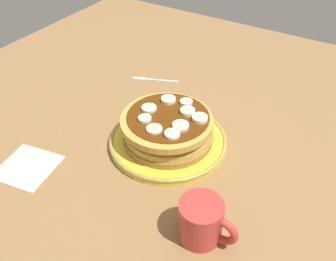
% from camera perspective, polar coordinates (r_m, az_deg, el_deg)
% --- Properties ---
extents(ground_plane, '(1.40, 1.40, 0.03)m').
position_cam_1_polar(ground_plane, '(0.82, -0.00, -2.80)').
color(ground_plane, olive).
extents(plate, '(0.26, 0.26, 0.02)m').
position_cam_1_polar(plate, '(0.81, -0.00, -1.53)').
color(plate, yellow).
rests_on(plate, ground_plane).
extents(pancake_stack, '(0.20, 0.20, 0.06)m').
position_cam_1_polar(pancake_stack, '(0.79, -0.12, 0.51)').
color(pancake_stack, olive).
rests_on(pancake_stack, plate).
extents(banana_slice_0, '(0.03, 0.03, 0.01)m').
position_cam_1_polar(banana_slice_0, '(0.76, 4.96, 1.90)').
color(banana_slice_0, '#FEE9B7').
rests_on(banana_slice_0, pancake_stack).
extents(banana_slice_1, '(0.03, 0.03, 0.01)m').
position_cam_1_polar(banana_slice_1, '(0.78, -3.12, 3.32)').
color(banana_slice_1, '#ECEDBB').
rests_on(banana_slice_1, pancake_stack).
extents(banana_slice_2, '(0.03, 0.03, 0.01)m').
position_cam_1_polar(banana_slice_2, '(0.74, 1.96, 0.70)').
color(banana_slice_2, '#EDF1C2').
rests_on(banana_slice_2, pancake_stack).
extents(banana_slice_3, '(0.03, 0.03, 0.01)m').
position_cam_1_polar(banana_slice_3, '(0.78, 3.08, 2.99)').
color(banana_slice_3, '#EFF1BB').
rests_on(banana_slice_3, pancake_stack).
extents(banana_slice_4, '(0.03, 0.03, 0.01)m').
position_cam_1_polar(banana_slice_4, '(0.73, -2.48, 0.33)').
color(banana_slice_4, '#EDF4B4').
rests_on(banana_slice_4, pancake_stack).
extents(banana_slice_5, '(0.03, 0.03, 0.01)m').
position_cam_1_polar(banana_slice_5, '(0.80, 2.85, 4.40)').
color(banana_slice_5, '#FBE5B4').
rests_on(banana_slice_5, pancake_stack).
extents(banana_slice_6, '(0.03, 0.03, 0.01)m').
position_cam_1_polar(banana_slice_6, '(0.81, 0.05, 4.80)').
color(banana_slice_6, '#F1EDBB').
rests_on(banana_slice_6, pancake_stack).
extents(banana_slice_7, '(0.03, 0.03, 0.01)m').
position_cam_1_polar(banana_slice_7, '(0.72, 0.65, -0.59)').
color(banana_slice_7, '#FDF3BD').
rests_on(banana_slice_7, pancake_stack).
extents(banana_slice_8, '(0.03, 0.03, 0.01)m').
position_cam_1_polar(banana_slice_8, '(0.76, -3.64, 1.83)').
color(banana_slice_8, '#FEEDB8').
rests_on(banana_slice_8, pancake_stack).
extents(coffee_mug, '(0.11, 0.08, 0.08)m').
position_cam_1_polar(coffee_mug, '(0.62, 5.34, -13.82)').
color(coffee_mug, '#B23833').
rests_on(coffee_mug, ground_plane).
extents(napkin, '(0.13, 0.13, 0.00)m').
position_cam_1_polar(napkin, '(0.81, -21.03, -5.27)').
color(napkin, beige).
rests_on(napkin, ground_plane).
extents(fork, '(0.12, 0.06, 0.01)m').
position_cam_1_polar(fork, '(1.03, -2.40, 7.98)').
color(fork, silver).
rests_on(fork, ground_plane).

